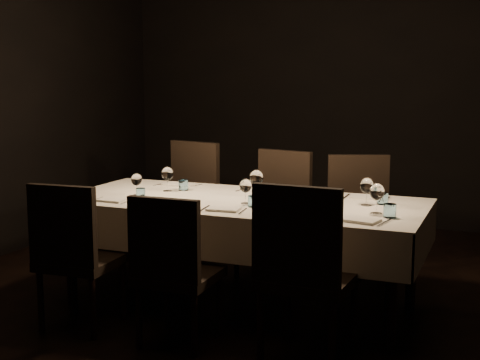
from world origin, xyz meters
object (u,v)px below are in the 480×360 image
at_px(chair_far_left, 186,198).
at_px(chair_far_center, 277,208).
at_px(chair_near_center, 173,264).
at_px(dining_table, 240,210).
at_px(chair_far_right, 360,214).
at_px(chair_near_right, 304,266).
at_px(chair_near_left, 74,250).

height_order(chair_far_left, chair_far_center, chair_far_left).
distance_m(chair_near_center, chair_far_left, 1.85).
height_order(dining_table, chair_far_right, chair_far_right).
relative_size(dining_table, chair_far_center, 2.50).
bearing_deg(chair_near_right, chair_near_left, 5.59).
distance_m(chair_near_center, chair_far_center, 1.67).
xyz_separation_m(dining_table, chair_far_right, (0.66, 0.85, -0.14)).
bearing_deg(dining_table, chair_near_right, -47.59).
distance_m(chair_near_right, chair_far_right, 1.61).
bearing_deg(chair_near_center, chair_far_center, -93.33).
xyz_separation_m(chair_near_right, chair_far_center, (-0.71, 1.60, -0.01)).
xyz_separation_m(chair_far_left, chair_far_center, (0.84, -0.02, -0.02)).
distance_m(chair_far_left, chair_far_right, 1.51).
bearing_deg(chair_far_center, chair_near_right, -54.97).
bearing_deg(chair_far_right, chair_near_right, -109.44).
distance_m(dining_table, chair_near_left, 1.16).
distance_m(dining_table, chair_far_center, 0.85).
distance_m(chair_near_right, chair_far_left, 2.24).
relative_size(chair_near_left, chair_far_left, 0.91).
distance_m(dining_table, chair_far_right, 1.09).
xyz_separation_m(chair_near_center, chair_far_right, (0.75, 1.68, 0.03)).
height_order(chair_near_left, chair_far_left, chair_far_left).
xyz_separation_m(chair_near_left, chair_near_right, (1.49, 0.07, 0.04)).
relative_size(chair_near_left, chair_far_center, 0.95).
relative_size(chair_near_right, chair_far_left, 0.99).
height_order(dining_table, chair_near_left, chair_near_left).
height_order(chair_near_right, chair_far_right, chair_near_right).
xyz_separation_m(dining_table, chair_far_center, (-0.02, 0.84, -0.14)).
relative_size(dining_table, chair_near_left, 2.64).
distance_m(chair_near_right, chair_far_center, 1.75).
bearing_deg(chair_far_left, chair_far_center, 11.14).
distance_m(chair_near_left, chair_near_center, 0.70).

